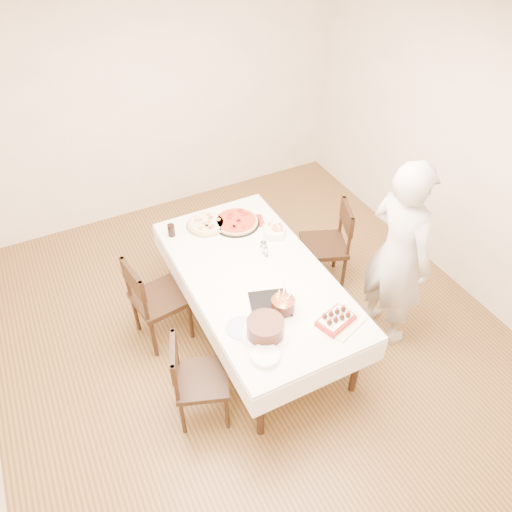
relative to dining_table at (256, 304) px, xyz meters
name	(u,v)px	position (x,y,z in m)	size (l,w,h in m)	color
floor	(254,340)	(-0.06, -0.08, -0.38)	(5.00, 5.00, 0.00)	#54371D
wall_back	(151,101)	(-0.06, 2.42, 0.98)	(4.50, 0.04, 2.70)	silver
wall_right	(473,157)	(2.19, -0.08, 0.98)	(0.04, 5.00, 2.70)	silver
ceiling	(253,42)	(-0.06, -0.08, 2.33)	(5.00, 5.00, 0.00)	white
dining_table	(256,304)	(0.00, 0.00, 0.00)	(1.14, 2.14, 0.75)	white
chair_right_savory	(324,246)	(0.93, 0.34, 0.09)	(0.47, 0.47, 0.93)	black
chair_left_savory	(160,299)	(-0.77, 0.37, 0.09)	(0.48, 0.48, 0.93)	black
chair_left_dessert	(202,380)	(-0.75, -0.56, 0.05)	(0.44, 0.44, 0.86)	black
person	(398,255)	(1.10, -0.49, 0.53)	(0.66, 0.44, 1.82)	#BBB6B1
pizza_white	(207,224)	(-0.11, 0.81, 0.40)	(0.39, 0.39, 0.04)	beige
pizza_pepperoni	(236,222)	(0.15, 0.72, 0.40)	(0.45, 0.45, 0.04)	red
red_placemat	(253,222)	(0.31, 0.67, 0.38)	(0.21, 0.21, 0.01)	#B21E1E
pasta_bowl	(275,231)	(0.40, 0.40, 0.42)	(0.21, 0.21, 0.07)	white
taper_candle	(264,235)	(0.23, 0.30, 0.50)	(0.05, 0.05, 0.26)	white
shaker_pair	(266,252)	(0.19, 0.17, 0.42)	(0.08, 0.08, 0.09)	white
cola_glass	(171,230)	(-0.46, 0.83, 0.44)	(0.07, 0.07, 0.12)	black
layer_cake	(265,328)	(-0.24, -0.62, 0.45)	(0.36, 0.36, 0.14)	#39180E
cake_board	(270,304)	(-0.06, -0.36, 0.38)	(0.32, 0.32, 0.01)	black
birthday_cake	(283,302)	(0.00, -0.47, 0.47)	(0.18, 0.18, 0.17)	#36190E
strawberry_box	(336,320)	(0.30, -0.76, 0.41)	(0.28, 0.19, 0.07)	#9E1D12
box_lid	(343,323)	(0.35, -0.80, 0.38)	(0.34, 0.23, 0.03)	beige
plate_stack	(265,356)	(-0.34, -0.81, 0.40)	(0.21, 0.21, 0.04)	white
china_plate	(241,328)	(-0.37, -0.48, 0.38)	(0.24, 0.24, 0.01)	white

